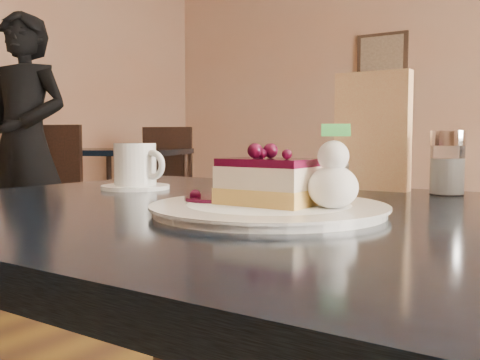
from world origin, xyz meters
The scene contains 11 objects.
main_table centered at (-0.11, 0.45, 0.70)m, with size 1.25×0.84×0.78m.
dessert_plate centered at (-0.11, 0.40, 0.79)m, with size 0.31×0.31×0.01m, color white.
cheesecake_slice centered at (-0.11, 0.40, 0.82)m, with size 0.13×0.09×0.06m.
whipped_cream centered at (-0.02, 0.41, 0.82)m, with size 0.06×0.06×0.06m.
berry_sauce centered at (-0.19, 0.39, 0.79)m, with size 0.08×0.08×0.01m, color #3E051D.
coffee_set centered at (-0.50, 0.55, 0.82)m, with size 0.14×0.14×0.09m.
menu_card centered at (-0.10, 0.79, 0.89)m, with size 0.15×0.03×0.23m, color #FBE9A3.
sugar_shaker centered at (0.04, 0.77, 0.84)m, with size 0.06×0.06×0.11m.
napkin_stack centered at (-0.21, 0.77, 0.81)m, with size 0.12×0.12×0.05m, color white.
bg_table_far_left centered at (-2.93, 2.81, 0.07)m, with size 1.29×1.92×1.28m.
patron centered at (-2.85, 1.93, 0.85)m, with size 0.62×0.41×1.70m, color black.
Camera 1 is at (0.25, -0.22, 0.88)m, focal length 40.00 mm.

